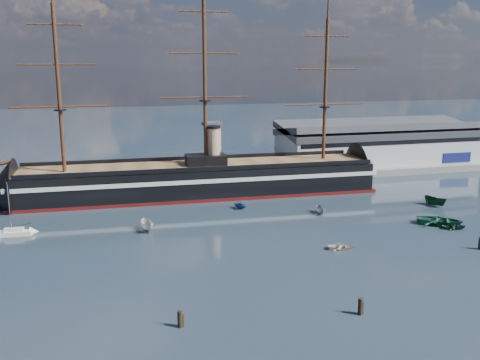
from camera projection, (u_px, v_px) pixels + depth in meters
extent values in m
plane|color=#243243|center=(232.00, 215.00, 117.95)|extent=(600.00, 600.00, 0.00)
cube|color=slate|center=(234.00, 179.00, 154.42)|extent=(180.00, 18.00, 2.00)
cube|color=#B7BABC|center=(377.00, 146.00, 169.06)|extent=(62.00, 20.00, 10.00)
cube|color=#3F4247|center=(378.00, 128.00, 167.84)|extent=(63.00, 21.00, 2.00)
cube|color=silver|center=(212.00, 151.00, 147.83)|extent=(4.00, 4.00, 14.00)
cube|color=#3F4247|center=(212.00, 124.00, 146.20)|extent=(5.00, 5.00, 1.00)
cube|color=black|center=(198.00, 180.00, 134.99)|extent=(88.53, 19.21, 7.00)
cube|color=silver|center=(198.00, 175.00, 134.72)|extent=(90.53, 19.52, 1.00)
cube|color=#4E1110|center=(199.00, 194.00, 135.78)|extent=(90.53, 19.48, 0.90)
cone|color=black|center=(0.00, 192.00, 123.04)|extent=(14.56, 16.18, 15.68)
cone|color=black|center=(364.00, 171.00, 147.06)|extent=(11.57, 16.07, 15.68)
cube|color=brown|center=(198.00, 166.00, 134.20)|extent=(88.48, 17.93, 0.40)
cube|color=black|center=(206.00, 160.00, 134.42)|extent=(10.21, 6.36, 2.50)
cylinder|color=tan|center=(213.00, 146.00, 134.17)|extent=(3.20, 3.20, 9.00)
cylinder|color=#381E0F|center=(59.00, 90.00, 121.77)|extent=(0.90, 0.90, 38.00)
cylinder|color=#381E0F|center=(205.00, 80.00, 130.11)|extent=(0.90, 0.90, 42.00)
cylinder|color=#381E0F|center=(325.00, 90.00, 139.03)|extent=(0.90, 0.90, 36.00)
cube|color=white|center=(14.00, 233.00, 104.05)|extent=(6.86, 2.68, 0.89)
cube|color=white|center=(14.00, 230.00, 103.90)|extent=(3.70, 1.81, 0.71)
cylinder|color=#B2B2B7|center=(9.00, 207.00, 102.78)|extent=(0.14, 0.14, 9.80)
imported|color=silver|center=(148.00, 231.00, 107.02)|extent=(6.95, 3.33, 2.67)
imported|color=beige|center=(341.00, 249.00, 96.50)|extent=(2.06, 3.28, 1.42)
imported|color=gray|center=(320.00, 214.00, 119.05)|extent=(5.45, 2.50, 2.11)
imported|color=navy|center=(240.00, 209.00, 123.11)|extent=(6.59, 5.32, 2.23)
imported|color=#153326|center=(454.00, 229.00, 108.26)|extent=(1.89, 3.14, 1.37)
imported|color=#0C3419|center=(435.00, 206.00, 125.64)|extent=(7.19, 4.70, 2.70)
imported|color=#1D543F|center=(439.00, 225.00, 110.96)|extent=(5.11, 5.95, 2.65)
cylinder|color=black|center=(180.00, 327.00, 68.26)|extent=(0.64, 0.64, 2.92)
cylinder|color=black|center=(360.00, 315.00, 71.65)|extent=(0.64, 0.64, 3.03)
cylinder|color=black|center=(480.00, 249.00, 96.48)|extent=(0.64, 0.64, 3.00)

